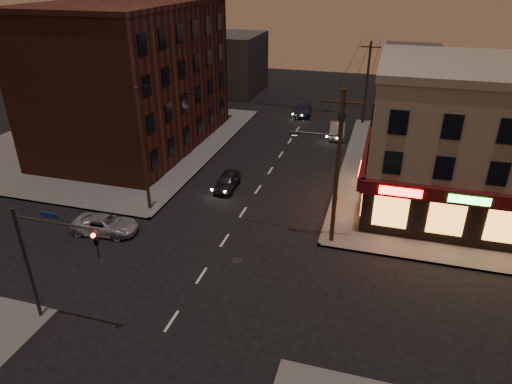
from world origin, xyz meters
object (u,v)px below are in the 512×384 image
at_px(sedan_near, 227,181).
at_px(sedan_mid, 337,130).
at_px(fire_hydrant, 336,198).
at_px(sedan_far, 303,109).
at_px(suv_cross, 105,225).

bearing_deg(sedan_near, sedan_mid, 62.71).
height_order(sedan_near, fire_hydrant, sedan_near).
height_order(sedan_near, sedan_far, sedan_far).
relative_size(suv_cross, sedan_far, 0.93).
bearing_deg(suv_cross, sedan_far, -19.29).
height_order(suv_cross, fire_hydrant, suv_cross).
relative_size(suv_cross, fire_hydrant, 5.48).
xyz_separation_m(sedan_far, fire_hydrant, (6.87, -22.60, -0.10)).
distance_m(suv_cross, fire_hydrant, 16.71).
height_order(sedan_near, sedan_mid, sedan_mid).
relative_size(sedan_far, fire_hydrant, 5.90).
bearing_deg(sedan_far, sedan_mid, -60.85).
distance_m(suv_cross, sedan_mid, 27.13).
distance_m(sedan_near, sedan_mid, 16.74).
height_order(sedan_mid, sedan_far, sedan_mid).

